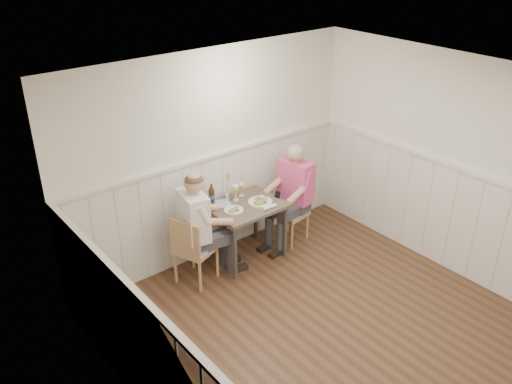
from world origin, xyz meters
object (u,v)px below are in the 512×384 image
man_in_pink (294,200)px  chair_right (293,209)px  grass_vase (227,187)px  beer_bottle (212,195)px  chair_left (193,248)px  dining_table (246,212)px  diner_cream (198,235)px

man_in_pink → chair_right: bearing=60.5°
chair_right → grass_vase: bearing=161.8°
beer_bottle → man_in_pink: bearing=-16.4°
chair_left → dining_table: bearing=2.6°
diner_cream → beer_bottle: size_ratio=5.24×
chair_left → grass_vase: 0.89m
chair_left → diner_cream: bearing=14.7°
dining_table → grass_vase: bearing=110.9°
dining_table → diner_cream: diner_cream is taller
diner_cream → beer_bottle: (0.39, 0.28, 0.28)m
chair_right → beer_bottle: (-1.07, 0.30, 0.43)m
chair_right → grass_vase: size_ratio=2.13×
dining_table → grass_vase: (-0.10, 0.25, 0.27)m
chair_right → beer_bottle: 1.19m
man_in_pink → grass_vase: size_ratio=3.61×
beer_bottle → grass_vase: 0.22m
dining_table → beer_bottle: (-0.31, 0.27, 0.22)m
dining_table → chair_right: chair_right is taller
man_in_pink → diner_cream: (-1.46, 0.04, 0.01)m
chair_right → man_in_pink: size_ratio=0.59×
chair_right → grass_vase: 1.02m
man_in_pink → beer_bottle: 1.15m
diner_cream → beer_bottle: bearing=35.2°
chair_right → beer_bottle: beer_bottle is taller
chair_right → grass_vase: (-0.85, 0.28, 0.48)m
diner_cream → beer_bottle: 0.56m
dining_table → chair_right: bearing=-2.3°
dining_table → grass_vase: size_ratio=2.33×
man_in_pink → diner_cream: size_ratio=0.98×
dining_table → chair_right: 0.79m
chair_right → chair_left: chair_left is taller
dining_table → chair_right: (0.76, -0.03, -0.21)m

